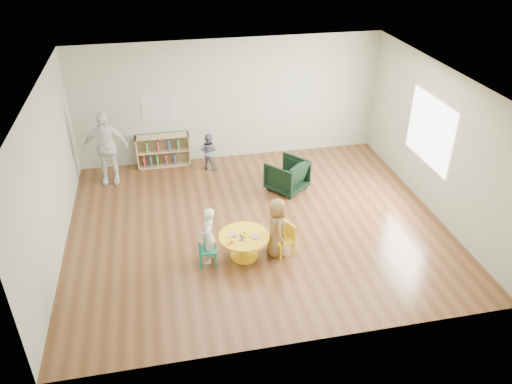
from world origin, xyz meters
The scene contains 11 objects.
room centered at (0.01, 0.00, 1.89)m, with size 7.10×7.00×2.80m.
activity_table centered at (-0.40, -0.92, 0.30)m, with size 0.87×0.87×0.48m.
kid_chair_left centered at (-1.08, -0.98, 0.31)m, with size 0.33×0.33×0.57m.
kid_chair_right centered at (0.30, -0.98, 0.32)m, with size 0.42×0.42×0.60m.
bookshelf centered at (-1.61, 2.86, 0.37)m, with size 1.20×0.30×0.75m.
alphabet_poster centered at (-1.60, 2.98, 1.35)m, with size 0.74×0.01×0.54m.
armchair centered at (0.90, 1.17, 0.34)m, with size 0.72×0.74×0.68m, color black.
child_left centered at (-1.01, -0.92, 0.52)m, with size 0.38×0.25×1.03m, color white.
child_right centered at (0.16, -0.94, 0.54)m, with size 0.53×0.35×1.09m, color gold.
toddler centered at (-0.60, 2.47, 0.43)m, with size 0.42×0.33×0.86m, color #171739.
adult_caretaker centered at (-2.79, 2.29, 0.82)m, with size 0.96×0.40×1.64m, color white.
Camera 1 is at (-1.60, -7.72, 5.37)m, focal length 35.00 mm.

